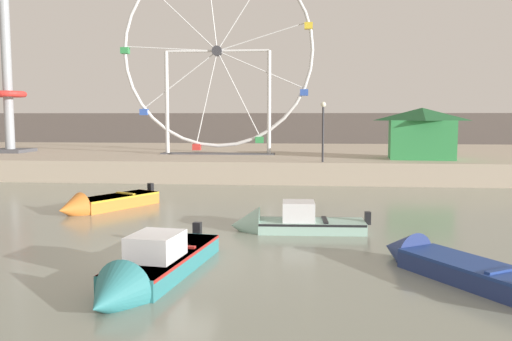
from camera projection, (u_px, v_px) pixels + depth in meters
name	position (u px, v px, depth m)	size (l,w,h in m)	color
ground_plane	(172.00, 251.00, 16.36)	(240.00, 240.00, 0.00)	gray
quay_promenade	(256.00, 159.00, 42.98)	(110.00, 22.16, 1.35)	tan
distant_town_skyline	(275.00, 131.00, 68.02)	(140.00, 3.00, 4.40)	#564C47
motorboat_seafoam	(286.00, 223.00, 19.16)	(4.93, 1.60, 1.55)	#93BCAD
motorboat_teal_painted	(149.00, 269.00, 13.20)	(2.23, 6.26, 1.56)	teal
motorboat_navy_blue	(451.00, 265.00, 13.82)	(4.13, 5.44, 1.22)	navy
motorboat_orange_hull	(102.00, 203.00, 23.51)	(3.54, 4.95, 1.25)	orange
ferris_wheel_white_frame	(217.00, 54.00, 38.02)	(13.65, 1.20, 13.98)	silver
drop_tower_steel_tower	(7.00, 70.00, 40.24)	(2.80, 2.80, 15.70)	#999EA3
carnival_booth_green_kiosk	(422.00, 132.00, 34.21)	(4.54, 3.30, 3.22)	#33934C
promenade_lamp_near	(323.00, 122.00, 31.87)	(0.32, 0.32, 3.54)	#2D2D33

